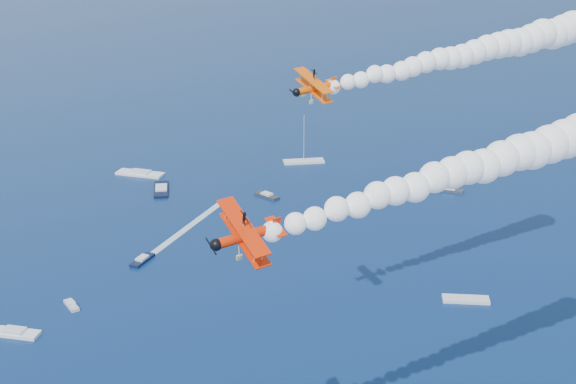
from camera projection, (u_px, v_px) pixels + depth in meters
biplane_lead at (316, 88)px, 116.87m from camera, size 8.03×9.79×7.74m
biplane_trail at (247, 236)px, 79.46m from camera, size 8.58×10.65×8.75m
smoke_trail_lead at (469, 53)px, 130.21m from camera, size 60.76×8.52×10.65m
smoke_trail_trail at (477, 167)px, 92.21m from camera, size 60.90×11.26×10.65m
spectator_boats at (38, 253)px, 193.03m from camera, size 228.44×174.67×0.70m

